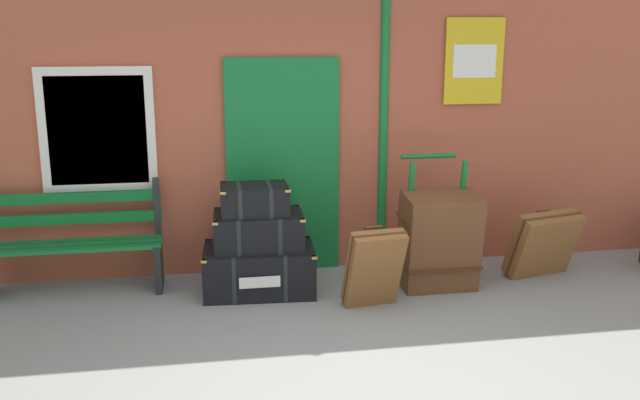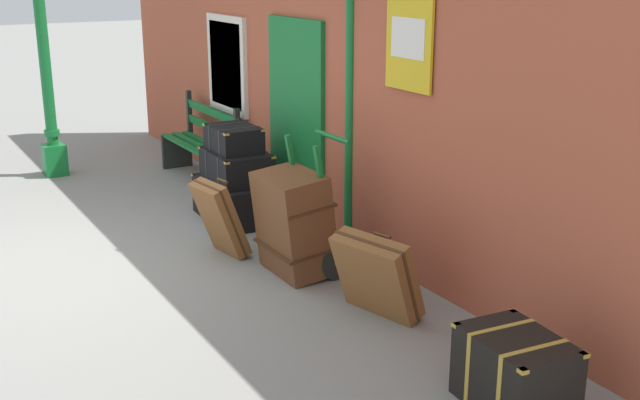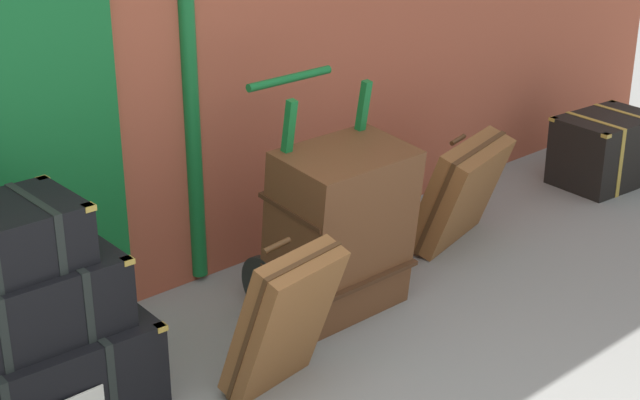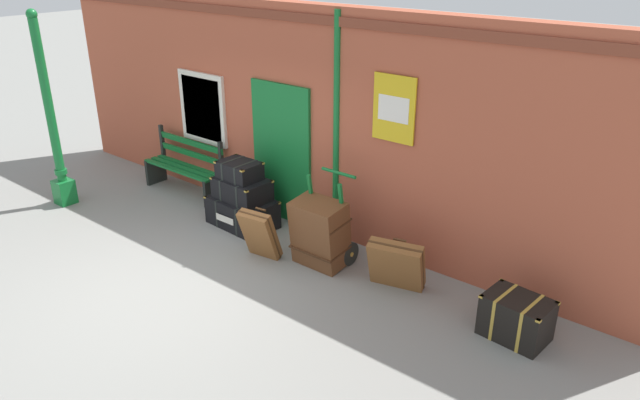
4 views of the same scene
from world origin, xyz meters
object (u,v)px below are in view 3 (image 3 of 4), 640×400
Objects in this scene: large_brown_trunk at (340,230)px; suitcase_brown at (283,321)px; steamer_trunk_middle at (20,298)px; suitcase_caramel at (460,192)px; corner_trunk at (606,150)px; steamer_trunk_top at (5,237)px; steamer_trunk_base at (31,375)px; porters_trolley at (318,252)px.

large_brown_trunk is 0.82m from suitcase_brown.
steamer_trunk_middle is 1.12× the size of suitcase_caramel.
suitcase_caramel reaches higher than corner_trunk.
steamer_trunk_top is at bearing 148.51° from suitcase_brown.
corner_trunk is (4.28, -0.09, 0.03)m from steamer_trunk_base.
porters_trolley reaches higher than steamer_trunk_base.
suitcase_brown is (0.97, -0.59, -0.51)m from steamer_trunk_top.
steamer_trunk_base is at bearing -99.93° from steamer_trunk_middle.
steamer_trunk_top is (-0.03, 0.01, 0.66)m from steamer_trunk_base.
suitcase_caramel is (2.75, -0.08, -0.25)m from steamer_trunk_middle.
suitcase_caramel is at bearing 6.44° from large_brown_trunk.
suitcase_brown is (-0.71, -0.56, 0.09)m from porters_trolley.
steamer_trunk_base is at bearing 178.60° from suitcase_caramel.
corner_trunk is (4.31, -0.10, -0.63)m from steamer_trunk_top.
suitcase_caramel is at bearing -2.53° from porters_trolley.
corner_trunk is at bearing -1.42° from steamer_trunk_middle.
porters_trolley is (1.65, -0.03, -0.31)m from steamer_trunk_middle.
steamer_trunk_top reaches higher than corner_trunk.
corner_trunk reaches higher than steamer_trunk_base.
steamer_trunk_middle is at bearing 178.27° from suitcase_caramel.
corner_trunk is at bearing -1.35° from steamer_trunk_top.
large_brown_trunk is at bearing 28.56° from suitcase_brown.
corner_trunk is at bearing 2.19° from large_brown_trunk.
large_brown_trunk is 1.12m from suitcase_caramel.
suitcase_brown is at bearing -31.49° from steamer_trunk_top.
steamer_trunk_base is 0.87× the size of porters_trolley.
steamer_trunk_middle is 1.35× the size of steamer_trunk_top.
steamer_trunk_base is 0.66m from steamer_trunk_top.
porters_trolley is 1.10m from suitcase_caramel.
steamer_trunk_middle is 0.69× the size of porters_trolley.
steamer_trunk_middle reaches higher than suitcase_caramel.
porters_trolley is at bearing 178.44° from corner_trunk.
steamer_trunk_base is 1.68m from large_brown_trunk.
porters_trolley is 1.65× the size of corner_trunk.
suitcase_caramel is 1.89m from suitcase_brown.
suitcase_caramel is at bearing -1.73° from steamer_trunk_middle.
suitcase_caramel is at bearing -1.61° from steamer_trunk_top.
large_brown_trunk reaches higher than steamer_trunk_base.
steamer_trunk_middle is 0.90× the size of large_brown_trunk.
suitcase_caramel is (1.10, 0.12, -0.13)m from large_brown_trunk.
steamer_trunk_middle is 0.29m from steamer_trunk_top.
corner_trunk is (3.35, 0.49, -0.12)m from suitcase_brown.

